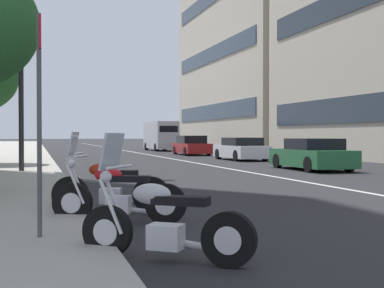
{
  "coord_description": "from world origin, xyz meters",
  "views": [
    {
      "loc": [
        -5.43,
        7.89,
        1.44
      ],
      "look_at": [
        14.2,
        2.07,
        1.09
      ],
      "focal_mm": 49.48,
      "sensor_mm": 36.0,
      "label": 1
    }
  ],
  "objects_px": {
    "street_lamp_with_banners": "(28,25)",
    "motorcycle_far_end_row": "(109,189)",
    "motorcycle_by_sign_pole": "(117,198)",
    "car_approaching_light": "(312,155)",
    "car_far_down_avenue": "(241,149)",
    "car_mid_block_traffic": "(191,146)",
    "delivery_van_ahead": "(161,135)",
    "parking_sign_by_curb": "(39,104)",
    "motorcycle_under_tarp": "(162,224)"
  },
  "relations": [
    {
      "from": "motorcycle_by_sign_pole",
      "to": "street_lamp_with_banners",
      "type": "distance_m",
      "value": 12.5
    },
    {
      "from": "motorcycle_by_sign_pole",
      "to": "car_mid_block_traffic",
      "type": "distance_m",
      "value": 29.53
    },
    {
      "from": "motorcycle_by_sign_pole",
      "to": "delivery_van_ahead",
      "type": "xyz_separation_m",
      "value": [
        38.63,
        -9.73,
        0.98
      ]
    },
    {
      "from": "motorcycle_under_tarp",
      "to": "street_lamp_with_banners",
      "type": "height_order",
      "value": "street_lamp_with_banners"
    },
    {
      "from": "motorcycle_far_end_row",
      "to": "car_mid_block_traffic",
      "type": "relative_size",
      "value": 0.45
    },
    {
      "from": "motorcycle_under_tarp",
      "to": "motorcycle_by_sign_pole",
      "type": "bearing_deg",
      "value": -51.97
    },
    {
      "from": "delivery_van_ahead",
      "to": "parking_sign_by_curb",
      "type": "xyz_separation_m",
      "value": [
        -40.23,
        10.94,
        0.42
      ]
    },
    {
      "from": "car_approaching_light",
      "to": "delivery_van_ahead",
      "type": "height_order",
      "value": "delivery_van_ahead"
    },
    {
      "from": "car_far_down_avenue",
      "to": "car_approaching_light",
      "type": "bearing_deg",
      "value": 176.74
    },
    {
      "from": "car_mid_block_traffic",
      "to": "parking_sign_by_curb",
      "type": "relative_size",
      "value": 1.66
    },
    {
      "from": "motorcycle_under_tarp",
      "to": "car_approaching_light",
      "type": "height_order",
      "value": "motorcycle_under_tarp"
    },
    {
      "from": "car_approaching_light",
      "to": "street_lamp_with_banners",
      "type": "relative_size",
      "value": 0.49
    },
    {
      "from": "motorcycle_by_sign_pole",
      "to": "parking_sign_by_curb",
      "type": "xyz_separation_m",
      "value": [
        -1.61,
        1.21,
        1.4
      ]
    },
    {
      "from": "car_far_down_avenue",
      "to": "car_mid_block_traffic",
      "type": "distance_m",
      "value": 8.34
    },
    {
      "from": "motorcycle_under_tarp",
      "to": "motorcycle_by_sign_pole",
      "type": "xyz_separation_m",
      "value": [
        2.71,
        0.11,
        -0.01
      ]
    },
    {
      "from": "car_far_down_avenue",
      "to": "street_lamp_with_banners",
      "type": "bearing_deg",
      "value": 124.75
    },
    {
      "from": "car_approaching_light",
      "to": "car_mid_block_traffic",
      "type": "distance_m",
      "value": 17.04
    },
    {
      "from": "car_approaching_light",
      "to": "car_mid_block_traffic",
      "type": "xyz_separation_m",
      "value": [
        17.04,
        0.15,
        0.05
      ]
    },
    {
      "from": "motorcycle_under_tarp",
      "to": "car_mid_block_traffic",
      "type": "distance_m",
      "value": 32.08
    },
    {
      "from": "parking_sign_by_curb",
      "to": "street_lamp_with_banners",
      "type": "height_order",
      "value": "street_lamp_with_banners"
    },
    {
      "from": "parking_sign_by_curb",
      "to": "street_lamp_with_banners",
      "type": "distance_m",
      "value": 13.47
    },
    {
      "from": "motorcycle_by_sign_pole",
      "to": "motorcycle_far_end_row",
      "type": "bearing_deg",
      "value": -66.49
    },
    {
      "from": "street_lamp_with_banners",
      "to": "motorcycle_far_end_row",
      "type": "bearing_deg",
      "value": -171.53
    },
    {
      "from": "motorcycle_under_tarp",
      "to": "motorcycle_by_sign_pole",
      "type": "distance_m",
      "value": 2.71
    },
    {
      "from": "car_mid_block_traffic",
      "to": "parking_sign_by_curb",
      "type": "bearing_deg",
      "value": 160.96
    },
    {
      "from": "car_approaching_light",
      "to": "parking_sign_by_curb",
      "type": "distance_m",
      "value": 16.63
    },
    {
      "from": "car_far_down_avenue",
      "to": "delivery_van_ahead",
      "type": "bearing_deg",
      "value": -0.01
    },
    {
      "from": "car_far_down_avenue",
      "to": "car_mid_block_traffic",
      "type": "relative_size",
      "value": 0.94
    },
    {
      "from": "car_far_down_avenue",
      "to": "parking_sign_by_curb",
      "type": "distance_m",
      "value": 24.05
    },
    {
      "from": "motorcycle_by_sign_pole",
      "to": "motorcycle_far_end_row",
      "type": "xyz_separation_m",
      "value": [
        1.2,
        -0.02,
        0.03
      ]
    },
    {
      "from": "delivery_van_ahead",
      "to": "motorcycle_under_tarp",
      "type": "bearing_deg",
      "value": 165.52
    },
    {
      "from": "car_far_down_avenue",
      "to": "street_lamp_with_banners",
      "type": "relative_size",
      "value": 0.48
    },
    {
      "from": "car_approaching_light",
      "to": "motorcycle_under_tarp",
      "type": "bearing_deg",
      "value": 146.3
    },
    {
      "from": "car_mid_block_traffic",
      "to": "street_lamp_with_banners",
      "type": "relative_size",
      "value": 0.52
    },
    {
      "from": "parking_sign_by_curb",
      "to": "motorcycle_under_tarp",
      "type": "bearing_deg",
      "value": -129.94
    },
    {
      "from": "motorcycle_far_end_row",
      "to": "parking_sign_by_curb",
      "type": "height_order",
      "value": "parking_sign_by_curb"
    },
    {
      "from": "motorcycle_under_tarp",
      "to": "delivery_van_ahead",
      "type": "relative_size",
      "value": 0.31
    },
    {
      "from": "delivery_van_ahead",
      "to": "motorcycle_far_end_row",
      "type": "bearing_deg",
      "value": 164.08
    },
    {
      "from": "motorcycle_far_end_row",
      "to": "car_approaching_light",
      "type": "bearing_deg",
      "value": -116.18
    },
    {
      "from": "motorcycle_under_tarp",
      "to": "delivery_van_ahead",
      "type": "bearing_deg",
      "value": -67.34
    },
    {
      "from": "motorcycle_far_end_row",
      "to": "street_lamp_with_banners",
      "type": "height_order",
      "value": "street_lamp_with_banners"
    },
    {
      "from": "motorcycle_by_sign_pole",
      "to": "car_approaching_light",
      "type": "relative_size",
      "value": 0.47
    },
    {
      "from": "motorcycle_far_end_row",
      "to": "parking_sign_by_curb",
      "type": "xyz_separation_m",
      "value": [
        -2.81,
        1.23,
        1.37
      ]
    },
    {
      "from": "parking_sign_by_curb",
      "to": "car_approaching_light",
      "type": "bearing_deg",
      "value": -40.94
    },
    {
      "from": "car_approaching_light",
      "to": "street_lamp_with_banners",
      "type": "height_order",
      "value": "street_lamp_with_banners"
    },
    {
      "from": "car_approaching_light",
      "to": "parking_sign_by_curb",
      "type": "height_order",
      "value": "parking_sign_by_curb"
    },
    {
      "from": "car_mid_block_traffic",
      "to": "parking_sign_by_curb",
      "type": "distance_m",
      "value": 31.47
    },
    {
      "from": "motorcycle_under_tarp",
      "to": "car_approaching_light",
      "type": "bearing_deg",
      "value": -89.25
    },
    {
      "from": "street_lamp_with_banners",
      "to": "parking_sign_by_curb",
      "type": "bearing_deg",
      "value": -178.74
    },
    {
      "from": "car_approaching_light",
      "to": "delivery_van_ahead",
      "type": "bearing_deg",
      "value": 1.17
    }
  ]
}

